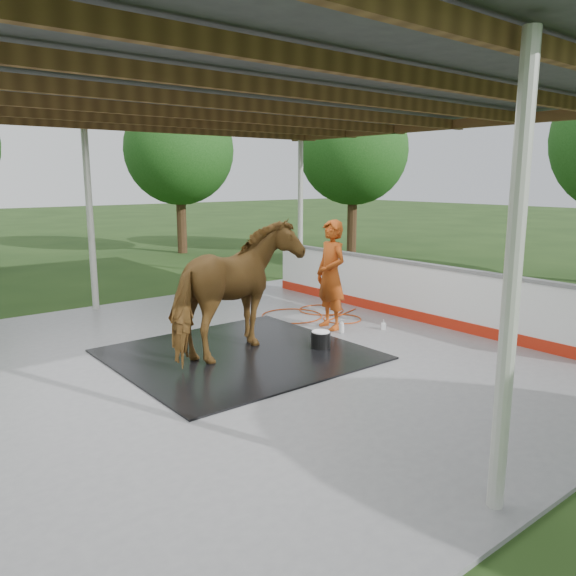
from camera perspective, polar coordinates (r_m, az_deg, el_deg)
ground at (r=8.58m, az=-7.90°, el=-8.09°), size 100.00×100.00×0.00m
concrete_slab at (r=8.57m, az=-7.91°, el=-7.93°), size 12.00×10.00×0.05m
pavilion_structure at (r=8.19m, az=-8.69°, el=19.13°), size 12.60×10.60×4.05m
dasher_board at (r=11.38m, az=12.27°, el=-0.34°), size 0.16×8.00×1.15m
tree_belt at (r=9.09m, az=-9.93°, el=17.16°), size 28.00×28.00×5.80m
rubber_mat at (r=8.98m, az=-5.03°, el=-6.71°), size 3.66×3.43×0.03m
horse at (r=8.72m, az=-5.15°, el=-0.14°), size 2.69×1.90×2.07m
handler at (r=10.32m, az=4.39°, el=1.34°), size 0.59×0.80×2.02m
wash_bucket at (r=9.23m, az=3.34°, el=-5.28°), size 0.32×0.32×0.30m
soap_bottle_a at (r=10.19m, az=5.46°, el=-3.87°), size 0.13×0.13×0.26m
soap_bottle_b at (r=10.53m, az=9.67°, el=-3.68°), size 0.12×0.12×0.19m
hose_coil at (r=11.48m, az=2.33°, el=-2.71°), size 2.07×1.82×0.02m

